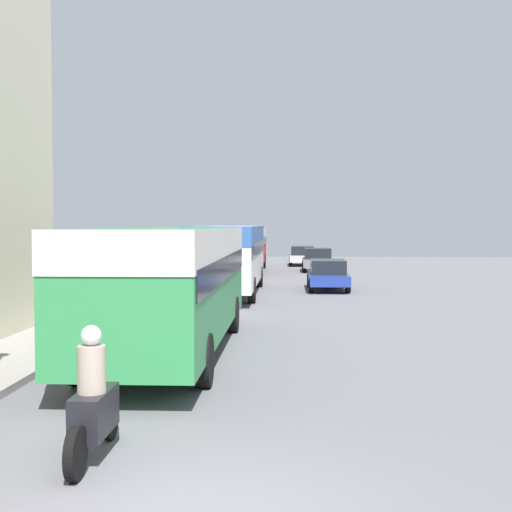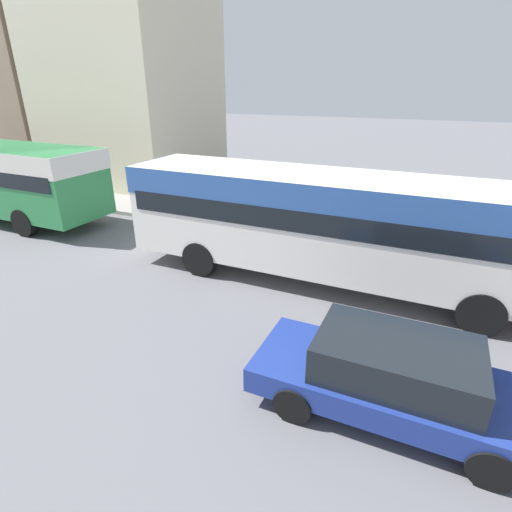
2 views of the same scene
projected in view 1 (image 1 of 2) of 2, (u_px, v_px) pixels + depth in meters
The scene contains 8 objects.
bus_lead at pixel (172, 272), 16.41m from camera, with size 2.58×10.89×2.91m.
bus_following at pixel (230, 250), 30.65m from camera, with size 2.51×11.47×2.94m.
bus_third_in_line at pixel (244, 243), 45.54m from camera, with size 2.60×10.65×2.80m.
motorcycle_behind_lead at pixel (93, 406), 9.04m from camera, with size 0.39×2.24×1.73m.
car_crossing at pixel (302, 255), 52.41m from camera, with size 1.94×4.52×1.42m.
car_far_curb at pixel (317, 259), 45.55m from camera, with size 1.95×3.84×1.50m.
car_distant at pixel (328, 274), 32.58m from camera, with size 1.83×4.52×1.39m.
pedestrian_near_curb at pixel (212, 252), 51.01m from camera, with size 0.32×0.32×1.69m.
Camera 1 is at (0.93, -6.88, 2.99)m, focal length 50.00 mm.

